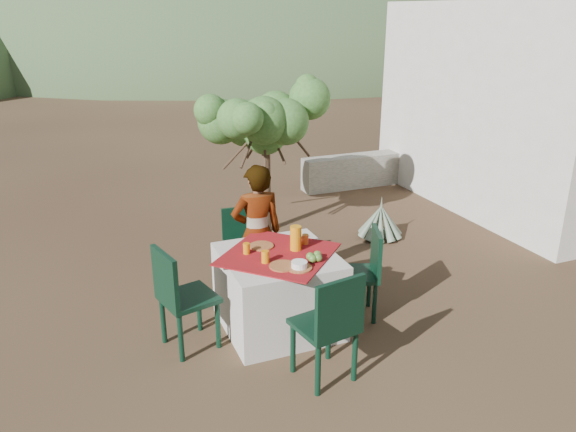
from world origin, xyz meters
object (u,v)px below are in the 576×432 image
Objects in this scene: agave at (380,222)px; guesthouse at (544,105)px; chair_far at (241,242)px; shrub_tree at (268,127)px; table at (279,290)px; chair_left at (180,295)px; chair_right at (364,269)px; juice_pitcher at (296,238)px; chair_near at (330,323)px; person at (257,233)px.

guesthouse is at bearing 10.32° from agave.
shrub_tree is (0.82, 1.37, 0.97)m from chair_far.
table is 1.34× the size of chair_left.
chair_right is at bearing -106.58° from chair_left.
chair_far is at bearing -165.97° from agave.
agave is 2.54m from juice_pitcher.
juice_pitcher is (-0.61, -2.42, -0.55)m from shrub_tree.
table is at bearing -83.18° from chair_far.
chair_near is 3.59m from shrub_tree.
table is 2.03× the size of agave.
chair_right is 0.78m from juice_pitcher.
chair_right is 0.50× the size of shrub_tree.
chair_near reaches higher than table.
chair_far is at bearing -168.18° from guesthouse.
table is at bearing -102.03° from chair_left.
chair_left is 3.15m from shrub_tree.
juice_pitcher is (0.18, -0.61, 0.15)m from person.
chair_near is 1.60m from person.
juice_pitcher is at bearing -73.31° from chair_far.
juice_pitcher is at bearing -106.42° from chair_near.
chair_right is (0.78, 0.85, -0.04)m from chair_near.
chair_right reaches higher than chair_far.
guesthouse reaches higher than juice_pitcher.
juice_pitcher is at bearing 109.20° from person.
guesthouse is at bearing 23.15° from juice_pitcher.
guesthouse is at bearing -84.33° from chair_left.
table is 0.72m from person.
table is at bearing -76.66° from chair_right.
chair_right is at bearing 141.68° from person.
chair_near is 4.17× the size of juice_pitcher.
chair_left is (-1.01, 0.93, -0.00)m from chair_near.
shrub_tree is (-0.05, 2.55, 0.93)m from chair_right.
person is 0.35× the size of guesthouse.
chair_near is 6.09m from guesthouse.
chair_far reaches higher than table.
chair_left is at bearing -52.55° from chair_near.
table is 0.98m from chair_near.
chair_right is 1.41× the size of agave.
person reaches higher than table.
chair_right is at bearing -152.35° from guesthouse.
shrub_tree reaches higher than chair_near.
agave is at bearing -75.55° from chair_left.
chair_near is at bearing -21.61° from chair_right.
shrub_tree is at bearing 71.94° from table.
agave is at bearing -169.68° from guesthouse.
chair_left is at bearing -71.67° from chair_right.
table is 2.77m from shrub_tree.
shrub_tree reaches higher than chair_far.
chair_right is 2.72m from shrub_tree.
chair_far is 5.45m from guesthouse.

